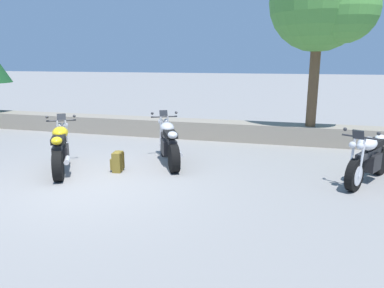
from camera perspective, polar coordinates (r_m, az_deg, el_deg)
The scene contains 7 objects.
ground_plane at distance 7.52m, azimuth -15.03°, elevation -6.08°, with size 120.00×120.00×0.00m, color gray.
stone_wall at distance 11.70m, azimuth -3.35°, elevation 2.58°, with size 36.00×0.80×0.55m, color gray.
motorcycle_yellow_near_left at distance 8.51m, azimuth -20.00°, elevation -0.78°, with size 1.20×1.87×1.18m.
motorcycle_silver_centre at distance 8.59m, azimuth -3.73°, elevation 0.11°, with size 1.16×1.89×1.18m.
motorcycle_white_far_right at distance 8.04m, azimuth 26.07°, elevation -2.13°, with size 1.19×1.88×1.18m.
rider_backpack at distance 8.15m, azimuth -11.69°, elevation -2.61°, with size 0.29×0.32×0.47m.
leafy_tree_mid_left at distance 10.82m, azimuth 20.22°, elevation 20.12°, with size 2.79×2.66×4.72m.
Camera 1 is at (3.67, -6.10, 2.42)m, focal length 33.79 mm.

